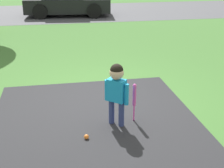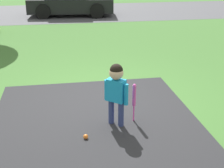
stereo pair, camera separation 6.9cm
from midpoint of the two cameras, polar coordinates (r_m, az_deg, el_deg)
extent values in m
plane|color=#3D6B2D|center=(6.10, -1.06, -2.89)|extent=(60.00, 60.00, 0.00)
cube|color=#4C4C51|center=(16.53, -6.84, 12.92)|extent=(40.00, 6.00, 0.01)
cylinder|color=navy|center=(5.18, 0.24, -5.03)|extent=(0.09, 0.09, 0.43)
cylinder|color=navy|center=(5.10, 2.04, -5.51)|extent=(0.09, 0.09, 0.43)
cube|color=#198CC6|center=(4.97, 1.17, -1.16)|extent=(0.32, 0.31, 0.37)
cylinder|color=#198CC6|center=(5.06, -0.60, -1.10)|extent=(0.07, 0.07, 0.35)
cylinder|color=#198CC6|center=(4.90, 2.99, -1.95)|extent=(0.07, 0.07, 0.35)
sphere|color=#D8AD8C|center=(4.86, 1.20, 2.08)|extent=(0.23, 0.23, 0.23)
sphere|color=black|center=(4.84, 1.20, 2.52)|extent=(0.21, 0.21, 0.21)
sphere|color=#E54CA5|center=(5.35, 4.32, -6.55)|extent=(0.03, 0.03, 0.03)
cylinder|color=#E54CA5|center=(5.29, 4.36, -5.32)|extent=(0.03, 0.03, 0.29)
cylinder|color=#E54CA5|center=(5.15, 4.46, -2.12)|extent=(0.06, 0.06, 0.36)
sphere|color=#E54CA5|center=(5.08, 4.52, -0.29)|extent=(0.05, 0.05, 0.05)
sphere|color=orange|center=(4.84, -4.42, -9.57)|extent=(0.08, 0.08, 0.08)
cube|color=black|center=(15.49, -7.36, 14.16)|extent=(4.10, 2.11, 0.64)
cylinder|color=black|center=(16.36, -2.76, 14.13)|extent=(0.68, 0.24, 0.67)
cylinder|color=black|center=(14.63, -2.59, 13.19)|extent=(0.68, 0.24, 0.67)
cylinder|color=black|center=(16.49, -11.55, 13.79)|extent=(0.68, 0.24, 0.67)
cylinder|color=black|center=(14.78, -12.36, 12.81)|extent=(0.68, 0.24, 0.67)
camera|label=1|loc=(0.03, -89.63, 0.15)|focal=50.00mm
camera|label=2|loc=(0.03, 90.37, -0.15)|focal=50.00mm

